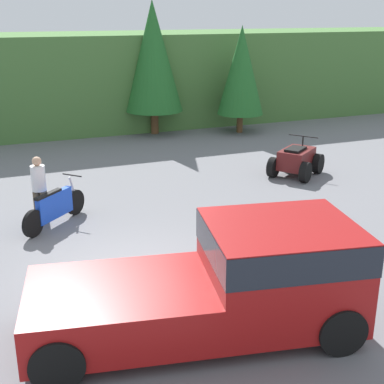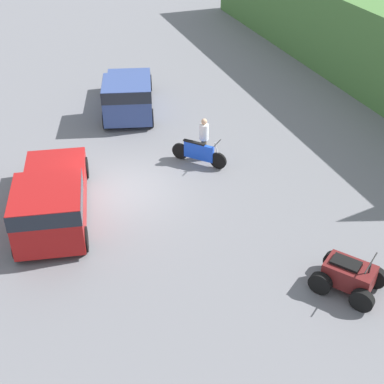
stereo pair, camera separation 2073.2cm
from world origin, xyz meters
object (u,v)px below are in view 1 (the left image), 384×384
Objects in this scene: pickup_truck_red at (231,278)px; quad_atv at (296,161)px; dirt_bike at (55,207)px; rider_person at (39,187)px.

pickup_truck_red is 2.51× the size of quad_atv.
pickup_truck_red is 6.36m from dirt_bike.
dirt_bike is at bearing -104.02° from rider_person.
rider_person is at bearing 151.72° from quad_atv.
rider_person is (-8.46, -1.20, 0.46)m from quad_atv.
pickup_truck_red reaches higher than dirt_bike.
dirt_bike is 0.78× the size of quad_atv.
pickup_truck_red is 6.75m from rider_person.
pickup_truck_red reaches higher than rider_person.
quad_atv is (6.04, 7.50, -0.49)m from pickup_truck_red.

